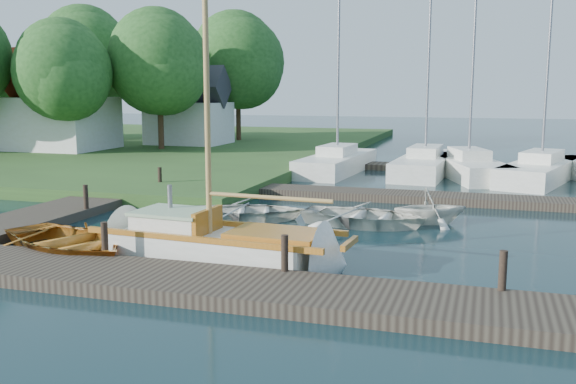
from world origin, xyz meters
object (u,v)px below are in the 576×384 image
(tender_d, at_px, (431,204))
(tree_2, at_px, (64,71))
(mooring_post_5, at_px, (160,177))
(tender_a, at_px, (248,208))
(mooring_post_4, at_px, (86,197))
(house_a, at_px, (58,109))
(tree_7, at_px, (238,61))
(mooring_post_3, at_px, (503,270))
(tree_4, at_px, (86,58))
(marina_boat_3, at_px, (541,169))
(house_c, at_px, (189,113))
(mooring_post_2, at_px, (285,253))
(tender_c, at_px, (364,213))
(sailboat, at_px, (223,248))
(mooring_post_1, at_px, (105,239))
(tree_3, at_px, (159,63))
(dinghy, at_px, (66,237))
(marina_boat_1, at_px, (425,163))
(marina_boat_0, at_px, (337,161))
(marina_boat_2, at_px, (468,165))

(tender_d, height_order, tree_2, tree_2)
(mooring_post_5, relative_size, tender_a, 0.22)
(mooring_post_4, distance_m, tender_a, 5.40)
(tender_a, relative_size, tree_2, 0.47)
(house_a, xyz_separation_m, tree_7, (8.00, 10.05, 3.24))
(mooring_post_3, height_order, house_a, house_a)
(tender_a, distance_m, house_a, 23.61)
(tree_2, relative_size, tree_4, 0.81)
(marina_boat_3, distance_m, tree_2, 26.39)
(tree_2, bearing_deg, house_c, 63.30)
(mooring_post_3, height_order, mooring_post_4, same)
(mooring_post_2, bearing_deg, tender_c, 85.42)
(sailboat, relative_size, tender_d, 4.18)
(tender_d, bearing_deg, mooring_post_1, 111.65)
(mooring_post_1, bearing_deg, mooring_post_4, 128.66)
(tree_3, bearing_deg, tree_4, 153.43)
(mooring_post_1, height_order, mooring_post_2, same)
(mooring_post_3, height_order, tree_7, tree_7)
(mooring_post_5, height_order, tender_d, tender_d)
(mooring_post_3, height_order, dinghy, mooring_post_3)
(mooring_post_2, height_order, mooring_post_4, same)
(mooring_post_4, bearing_deg, mooring_post_5, 90.00)
(marina_boat_1, xyz_separation_m, tree_4, (-24.60, 7.43, 5.81))
(mooring_post_2, bearing_deg, marina_boat_0, 99.75)
(mooring_post_1, xyz_separation_m, mooring_post_3, (9.00, 0.00, 0.00))
(mooring_post_3, height_order, tree_2, tree_2)
(mooring_post_3, height_order, sailboat, sailboat)
(mooring_post_4, xyz_separation_m, tree_3, (-7.00, 18.05, 5.11))
(sailboat, xyz_separation_m, tender_a, (-1.22, 4.90, 0.04))
(sailboat, bearing_deg, tree_7, 115.05)
(sailboat, relative_size, house_a, 1.56)
(mooring_post_1, bearing_deg, house_a, 128.99)
(mooring_post_3, bearing_deg, mooring_post_5, 142.43)
(tender_c, height_order, house_c, house_c)
(tree_7, bearing_deg, tender_c, -60.29)
(tree_2, bearing_deg, sailboat, -45.39)
(dinghy, distance_m, house_a, 25.55)
(house_a, xyz_separation_m, tree_2, (2.00, -1.95, 2.29))
(mooring_post_5, relative_size, sailboat, 0.08)
(marina_boat_2, xyz_separation_m, tree_2, (-22.71, 0.18, 4.66))
(dinghy, relative_size, marina_boat_1, 0.41)
(house_c, bearing_deg, tree_3, -89.97)
(marina_boat_0, relative_size, marina_boat_1, 1.05)
(mooring_post_2, height_order, marina_boat_2, marina_boat_2)
(tree_7, bearing_deg, tender_d, -55.96)
(mooring_post_2, bearing_deg, tree_3, 123.92)
(sailboat, relative_size, tree_3, 1.12)
(tender_d, relative_size, marina_boat_1, 0.22)
(house_a, xyz_separation_m, tree_3, (6.00, 2.05, 2.85))
(dinghy, height_order, tree_3, tree_3)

